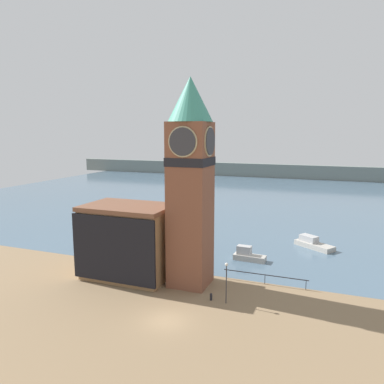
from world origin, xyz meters
name	(u,v)px	position (x,y,z in m)	size (l,w,h in m)	color
ground_plane	(166,321)	(0.00, 0.00, 0.00)	(160.00, 160.00, 0.00)	#846B4C
water	(279,196)	(0.00, 71.69, 0.00)	(160.00, 120.00, 0.00)	slate
far_shoreline	(295,172)	(0.00, 111.69, 2.50)	(180.00, 3.00, 5.00)	slate
pier_railing	(265,276)	(6.86, 11.44, 0.94)	(9.39, 0.08, 1.09)	#232328
clock_tower	(190,178)	(-0.90, 8.51, 11.86)	(4.75, 4.75, 22.39)	brown
pier_building	(128,241)	(-8.50, 8.07, 4.26)	(10.15, 6.85, 8.47)	#9E754C
boat_near	(248,255)	(3.37, 18.48, 0.67)	(4.29, 1.76, 1.88)	#B7B2A8
boat_far	(313,243)	(11.06, 27.35, 0.59)	(5.95, 5.02, 1.62)	#B7B2A8
mooring_bollard_near	(211,296)	(2.53, 5.41, 0.39)	(0.27, 0.27, 0.72)	black
lamp_post	(226,275)	(4.12, 5.28, 2.90)	(0.32, 0.32, 4.18)	#2D2D33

